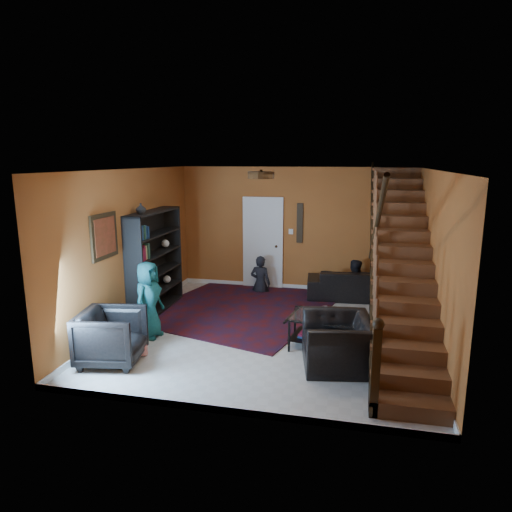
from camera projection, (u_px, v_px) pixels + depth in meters
The scene contains 21 objects.
floor at pixel (270, 331), 8.04m from camera, with size 5.50×5.50×0.00m, color beige.
room at pixel (220, 301), 9.58m from camera, with size 5.50×5.50×5.50m.
staircase at pixel (401, 259), 7.29m from camera, with size 0.95×5.02×3.18m.
bookshelf at pixel (156, 264), 8.92m from camera, with size 0.35×1.80×2.00m.
door at pixel (263, 244), 10.57m from camera, with size 0.82×0.05×2.05m, color silver.
framed_picture at pixel (104, 236), 7.36m from camera, with size 0.04×0.74×0.74m, color maroon.
wall_hanging at pixel (300, 223), 10.29m from camera, with size 0.14×0.03×0.90m, color black.
ceiling_fixture at pixel (261, 175), 6.70m from camera, with size 0.40×0.40×0.10m, color #3F2814.
rug at pixel (242, 307), 9.30m from camera, with size 3.19×3.65×0.02m, color #410B0B.
sofa at pixel (358, 284), 9.85m from camera, with size 2.18×0.85×0.64m, color black.
armchair_left at pixel (112, 337), 6.72m from camera, with size 0.87×0.89×0.81m, color black.
armchair_right at pixel (338, 342), 6.64m from camera, with size 1.12×0.98×0.73m, color black.
person_adult_a at pixel (260, 283), 10.39m from camera, with size 0.47×0.31×1.28m, color black.
person_adult_b at pixel (353, 289), 9.94m from camera, with size 0.63×0.49×1.30m, color black.
person_child at pixel (148, 300), 7.65m from camera, with size 0.64×0.42×1.32m, color #1A6362.
coffee_table at pixel (331, 329), 7.33m from camera, with size 1.41×0.97×0.49m.
cup_a at pixel (325, 310), 7.49m from camera, with size 0.13×0.13×0.10m, color #999999.
cup_b at pixel (344, 311), 7.43m from camera, with size 0.09×0.09×0.08m, color #999999.
bowl at pixel (326, 316), 7.28m from camera, with size 0.20×0.20×0.05m, color #999999.
vase at pixel (141, 209), 8.21m from camera, with size 0.18×0.18×0.19m, color #999999.
popcorn_bucket at pixel (143, 350), 7.01m from camera, with size 0.13×0.13×0.15m, color red.
Camera 1 is at (1.41, -7.45, 2.98)m, focal length 32.00 mm.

